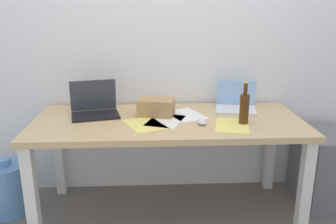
# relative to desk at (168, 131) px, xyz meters

# --- Properties ---
(ground_plane) EXTENTS (8.00, 8.00, 0.00)m
(ground_plane) POSITION_rel_desk_xyz_m (0.00, 0.00, -0.64)
(ground_plane) COLOR slate
(back_wall) EXTENTS (5.20, 0.08, 2.60)m
(back_wall) POSITION_rel_desk_xyz_m (0.00, 0.46, 0.66)
(back_wall) COLOR white
(back_wall) RESTS_ON ground
(desk) EXTENTS (1.84, 0.79, 0.73)m
(desk) POSITION_rel_desk_xyz_m (0.00, 0.00, 0.00)
(desk) COLOR tan
(desk) RESTS_ON ground
(laptop_left) EXTENTS (0.37, 0.29, 0.24)m
(laptop_left) POSITION_rel_desk_xyz_m (-0.51, 0.11, 0.14)
(laptop_left) COLOR black
(laptop_left) RESTS_ON desk
(laptop_right) EXTENTS (0.33, 0.29, 0.21)m
(laptop_right) POSITION_rel_desk_xyz_m (0.52, 0.20, 0.13)
(laptop_right) COLOR silver
(laptop_right) RESTS_ON desk
(beer_bottle) EXTENTS (0.06, 0.06, 0.28)m
(beer_bottle) POSITION_rel_desk_xyz_m (0.49, -0.12, 0.20)
(beer_bottle) COLOR #47280F
(beer_bottle) RESTS_ON desk
(computer_mouse) EXTENTS (0.07, 0.10, 0.03)m
(computer_mouse) POSITION_rel_desk_xyz_m (0.22, -0.12, 0.11)
(computer_mouse) COLOR silver
(computer_mouse) RESTS_ON desk
(cardboard_box) EXTENTS (0.28, 0.21, 0.12)m
(cardboard_box) POSITION_rel_desk_xyz_m (-0.08, 0.09, 0.15)
(cardboard_box) COLOR tan
(cardboard_box) RESTS_ON desk
(paper_sheet_center) EXTENTS (0.30, 0.35, 0.00)m
(paper_sheet_center) POSITION_rel_desk_xyz_m (-0.02, -0.04, 0.09)
(paper_sheet_center) COLOR white
(paper_sheet_center) RESTS_ON desk
(paper_sheet_front_right) EXTENTS (0.27, 0.33, 0.00)m
(paper_sheet_front_right) POSITION_rel_desk_xyz_m (0.41, -0.16, 0.09)
(paper_sheet_front_right) COLOR #F4E06B
(paper_sheet_front_right) RESTS_ON desk
(paper_sheet_near_back) EXTENTS (0.31, 0.36, 0.00)m
(paper_sheet_near_back) POSITION_rel_desk_xyz_m (0.13, 0.08, 0.09)
(paper_sheet_near_back) COLOR white
(paper_sheet_near_back) RESTS_ON desk
(paper_yellow_folder) EXTENTS (0.31, 0.36, 0.00)m
(paper_yellow_folder) POSITION_rel_desk_xyz_m (-0.16, -0.11, 0.09)
(paper_yellow_folder) COLOR #F4E06B
(paper_yellow_folder) RESTS_ON desk
(water_cooler_jug) EXTENTS (0.30, 0.30, 0.43)m
(water_cooler_jug) POSITION_rel_desk_xyz_m (-1.18, 0.06, -0.45)
(water_cooler_jug) COLOR #598CC6
(water_cooler_jug) RESTS_ON ground
(filing_cabinet) EXTENTS (0.40, 0.48, 0.57)m
(filing_cabinet) POSITION_rel_desk_xyz_m (1.22, 0.10, -0.36)
(filing_cabinet) COLOR slate
(filing_cabinet) RESTS_ON ground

